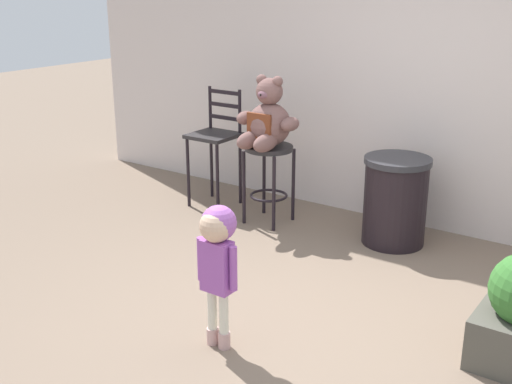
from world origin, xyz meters
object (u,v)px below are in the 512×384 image
at_px(child_walking, 217,247).
at_px(bar_chair_empty, 216,140).
at_px(bar_stool_with_teddy, 269,167).
at_px(trash_bin, 395,201).
at_px(teddy_bear, 267,121).

relative_size(child_walking, bar_chair_empty, 0.79).
height_order(child_walking, bar_chair_empty, bar_chair_empty).
bearing_deg(bar_stool_with_teddy, trash_bin, 9.48).
distance_m(bar_stool_with_teddy, trash_bin, 1.18).
distance_m(teddy_bear, bar_chair_empty, 0.78).
distance_m(trash_bin, bar_chair_empty, 1.88).
bearing_deg(trash_bin, bar_stool_with_teddy, -170.52).
height_order(bar_stool_with_teddy, bar_chair_empty, bar_chair_empty).
xyz_separation_m(trash_bin, bar_chair_empty, (-1.85, -0.08, 0.28)).
bearing_deg(bar_stool_with_teddy, teddy_bear, -90.00).
height_order(teddy_bear, trash_bin, teddy_bear).
bearing_deg(bar_chair_empty, child_walking, -51.47).
xyz_separation_m(teddy_bear, bar_chair_empty, (-0.70, 0.14, -0.30)).
distance_m(teddy_bear, trash_bin, 1.31).
xyz_separation_m(bar_stool_with_teddy, trash_bin, (1.15, 0.19, -0.15)).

